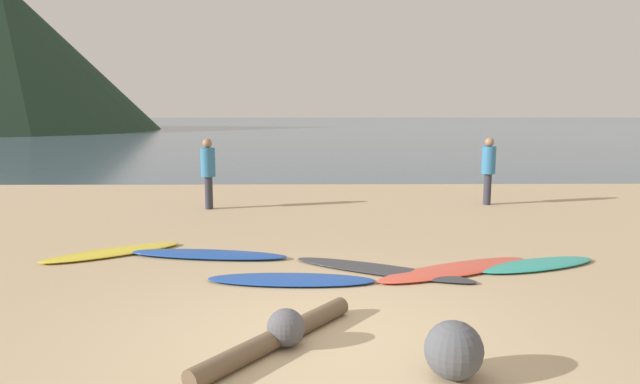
{
  "coord_description": "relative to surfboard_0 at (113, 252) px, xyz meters",
  "views": [
    {
      "loc": [
        -0.1,
        -5.17,
        2.3
      ],
      "look_at": [
        0.06,
        5.9,
        0.6
      ],
      "focal_mm": 31.27,
      "sensor_mm": 36.0,
      "label": 1
    }
  ],
  "objects": [
    {
      "name": "ocean_water",
      "position": [
        3.24,
        57.92,
        -0.04
      ],
      "size": [
        140.0,
        100.0,
        0.01
      ],
      "primitive_type": "cube",
      "color": "#475B6B",
      "rests_on": "ground"
    },
    {
      "name": "surfboard_4",
      "position": [
        5.16,
        -1.01,
        -0.0
      ],
      "size": [
        2.58,
        1.65,
        0.07
      ],
      "primitive_type": "ellipsoid",
      "rotation": [
        0.0,
        0.0,
        0.45
      ],
      "color": "#D84C38",
      "rests_on": "ground"
    },
    {
      "name": "surfboard_5",
      "position": [
        6.4,
        -0.79,
        -0.0
      ],
      "size": [
        2.06,
        1.19,
        0.07
      ],
      "primitive_type": "ellipsoid",
      "rotation": [
        0.0,
        0.0,
        0.35
      ],
      "color": "teal",
      "rests_on": "ground"
    },
    {
      "name": "ground_plane",
      "position": [
        3.24,
        6.61,
        -0.14
      ],
      "size": [
        120.0,
        120.0,
        0.2
      ],
      "primitive_type": "cube",
      "color": "tan",
      "rests_on": "ground"
    },
    {
      "name": "surfboard_0",
      "position": [
        0.0,
        0.0,
        0.0
      ],
      "size": [
        2.07,
        1.63,
        0.07
      ],
      "primitive_type": "ellipsoid",
      "rotation": [
        0.0,
        0.0,
        0.59
      ],
      "color": "yellow",
      "rests_on": "ground"
    },
    {
      "name": "beach_rock_near",
      "position": [
        2.88,
        -3.43,
        0.15
      ],
      "size": [
        0.37,
        0.37,
        0.37
      ],
      "primitive_type": "sphere",
      "color": "#4C4C51",
      "rests_on": "ground"
    },
    {
      "name": "driftwood_log",
      "position": [
        2.8,
        -3.45,
        0.06
      ],
      "size": [
        1.48,
        1.84,
        0.19
      ],
      "primitive_type": "cylinder",
      "rotation": [
        0.0,
        1.57,
        0.91
      ],
      "color": "brown",
      "rests_on": "ground"
    },
    {
      "name": "surfboard_1",
      "position": [
        1.53,
        -0.18,
        0.01
      ],
      "size": [
        2.54,
        0.84,
        0.09
      ],
      "primitive_type": "ellipsoid",
      "rotation": [
        0.0,
        0.0,
        -0.14
      ],
      "color": "#1E479E",
      "rests_on": "ground"
    },
    {
      "name": "person_1",
      "position": [
        7.29,
        4.4,
        0.9
      ],
      "size": [
        0.32,
        0.32,
        1.59
      ],
      "rotation": [
        0.0,
        0.0,
        2.83
      ],
      "color": "#2D2D38",
      "rests_on": "ground"
    },
    {
      "name": "surfboard_2",
      "position": [
        2.86,
        -1.44,
        -0.0
      ],
      "size": [
        2.26,
        0.7,
        0.07
      ],
      "primitive_type": "ellipsoid",
      "rotation": [
        0.0,
        0.0,
        -0.06
      ],
      "color": "#1E479E",
      "rests_on": "ground"
    },
    {
      "name": "headland_hill",
      "position": [
        -26.16,
        46.19,
        7.11
      ],
      "size": [
        28.28,
        28.28,
        14.28
      ],
      "primitive_type": "cone",
      "color": "#1E3323",
      "rests_on": "ground"
    },
    {
      "name": "surfboard_3",
      "position": [
        4.11,
        -0.98,
        -0.01
      ],
      "size": [
        2.6,
        1.65,
        0.06
      ],
      "primitive_type": "ellipsoid",
      "rotation": [
        0.0,
        0.0,
        -0.47
      ],
      "color": "#333338",
      "rests_on": "ground"
    },
    {
      "name": "person_0",
      "position": [
        0.8,
        3.92,
        0.9
      ],
      "size": [
        0.32,
        0.32,
        1.59
      ],
      "rotation": [
        0.0,
        0.0,
        4.38
      ],
      "color": "#2D2D38",
      "rests_on": "ground"
    },
    {
      "name": "beach_rock_far",
      "position": [
        4.35,
        -4.09,
        0.22
      ],
      "size": [
        0.5,
        0.5,
        0.5
      ],
      "primitive_type": "sphere",
      "color": "#4A4C51",
      "rests_on": "ground"
    }
  ]
}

